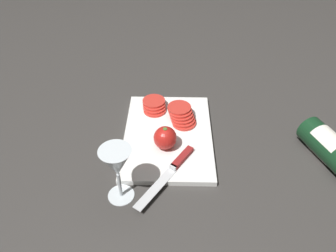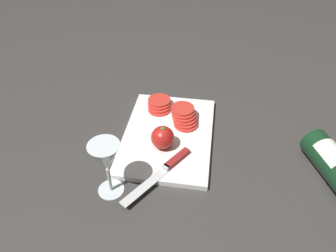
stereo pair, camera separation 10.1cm
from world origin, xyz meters
The scene contains 8 objects.
ground_plane centered at (0.00, 0.00, 0.00)m, with size 3.00×3.00×0.00m, color #383533.
cutting_board centered at (0.07, -0.01, 0.01)m, with size 0.39×0.27×0.02m.
wine_bottle centered at (-0.03, -0.48, 0.04)m, with size 0.33×0.17×0.08m.
wine_glass centered at (-0.16, 0.11, 0.12)m, with size 0.08×0.08×0.17m.
whole_tomato centered at (0.01, 0.00, 0.05)m, with size 0.07×0.07×0.07m.
knife centered at (-0.07, -0.03, 0.02)m, with size 0.23×0.16×0.01m.
tomato_slice_stack_near centered at (0.14, -0.05, 0.04)m, with size 0.11×0.09×0.04m.
tomato_slice_stack_far centered at (0.20, 0.04, 0.03)m, with size 0.10×0.08×0.03m.
Camera 1 is at (-0.70, -0.02, 0.70)m, focal length 35.00 mm.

